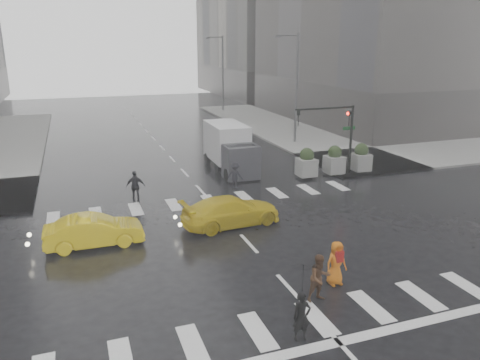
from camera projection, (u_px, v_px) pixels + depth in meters
name	position (u px, v px, depth m)	size (l,w,h in m)	color
ground	(249.00, 243.00, 20.09)	(120.00, 120.00, 0.00)	black
sidewalk_ne	(382.00, 137.00, 42.17)	(35.00, 35.00, 0.15)	gray
road_markings	(249.00, 243.00, 20.08)	(18.00, 48.00, 0.01)	silver
traffic_signal_pole	(338.00, 126.00, 29.31)	(4.45, 0.42, 4.50)	black
street_lamp_near	(295.00, 84.00, 38.44)	(2.15, 0.22, 9.00)	#59595B
street_lamp_far	(222.00, 71.00, 56.48)	(2.15, 0.22, 9.00)	#59595B
planter_west	(307.00, 163.00, 29.47)	(1.10, 1.10, 1.80)	gray
planter_mid	(334.00, 160.00, 30.12)	(1.10, 1.10, 1.80)	gray
planter_east	(361.00, 158.00, 30.77)	(1.10, 1.10, 1.80)	gray
pedestrian_black	(303.00, 288.00, 13.16)	(1.04, 1.05, 2.43)	black
pedestrian_brown	(320.00, 278.00, 15.46)	(0.80, 0.62, 1.65)	#402717
pedestrian_orange	(336.00, 263.00, 16.52)	(0.82, 0.55, 1.62)	#CC630E
pedestrian_far_a	(136.00, 187.00, 25.07)	(1.01, 0.62, 1.73)	black
pedestrian_far_b	(235.00, 175.00, 27.51)	(1.00, 0.55, 1.54)	black
taxi_mid	(94.00, 231.00, 19.70)	(1.41, 4.05, 1.34)	#DEBE0B
taxi_rear	(231.00, 211.00, 21.96)	(1.93, 4.19, 1.38)	#DEBE0B
box_truck	(230.00, 147.00, 30.90)	(2.17, 5.78, 3.07)	silver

